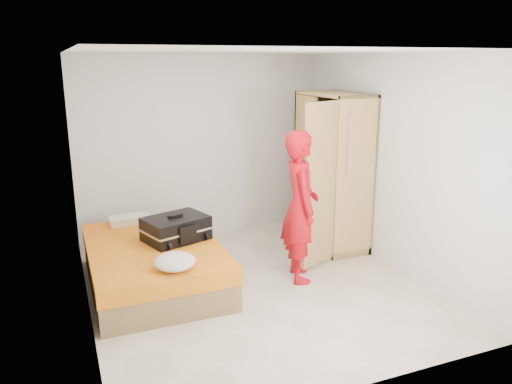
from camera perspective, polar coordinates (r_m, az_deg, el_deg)
name	(u,v)px	position (r m, az deg, el deg)	size (l,w,h in m)	color
room	(255,176)	(5.39, -0.15, 1.84)	(4.00, 4.02, 2.60)	beige
bed	(154,264)	(5.89, -11.56, -8.07)	(1.42, 2.02, 0.50)	olive
wardrobe	(331,175)	(6.83, 8.57, 1.88)	(1.13, 1.41, 2.10)	#D4B667
person	(300,207)	(5.76, 5.07, -1.67)	(0.64, 0.42, 1.76)	red
suitcase	(176,229)	(5.83, -9.12, -4.15)	(0.83, 0.70, 0.30)	black
round_cushion	(175,262)	(5.06, -9.25, -7.85)	(0.41, 0.41, 0.16)	white
pillow	(130,220)	(6.56, -14.22, -3.07)	(0.51, 0.26, 0.09)	white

